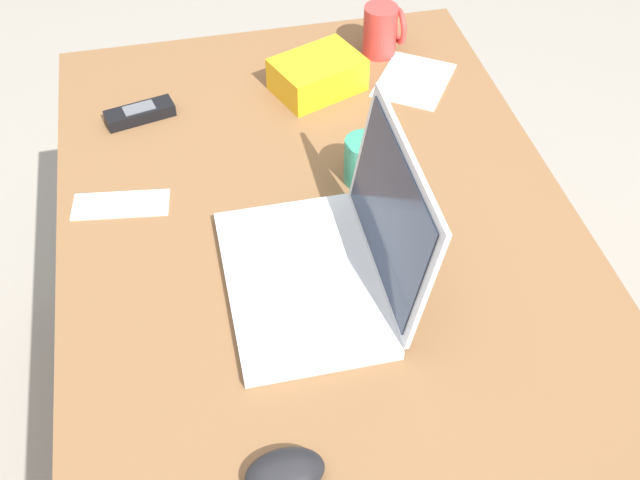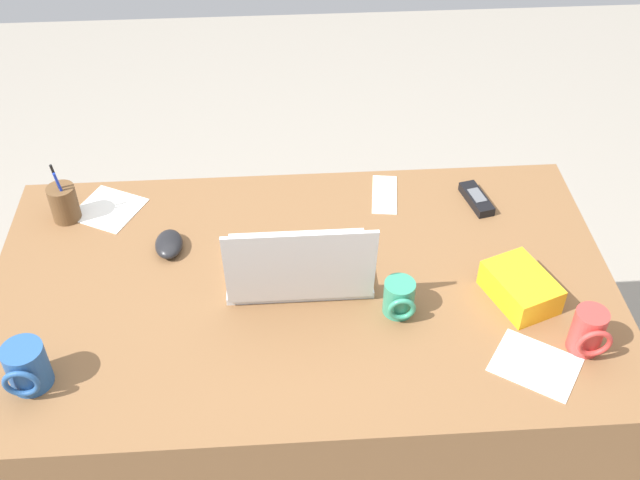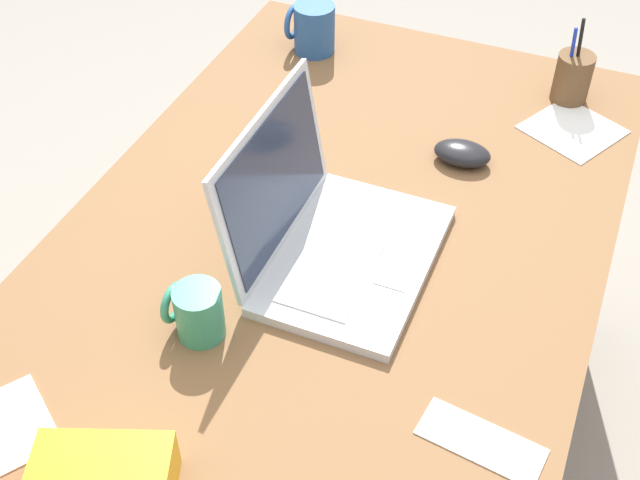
{
  "view_description": "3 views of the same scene",
  "coord_description": "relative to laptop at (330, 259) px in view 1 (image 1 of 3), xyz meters",
  "views": [
    {
      "loc": [
        0.8,
        -0.2,
        1.68
      ],
      "look_at": [
        0.0,
        -0.03,
        0.83
      ],
      "focal_mm": 44.33,
      "sensor_mm": 36.0,
      "label": 1
    },
    {
      "loc": [
        0.05,
        1.29,
        2.02
      ],
      "look_at": [
        -0.04,
        -0.03,
        0.85
      ],
      "focal_mm": 43.21,
      "sensor_mm": 36.0,
      "label": 2
    },
    {
      "loc": [
        -0.87,
        -0.36,
        1.68
      ],
      "look_at": [
        -0.03,
        -0.01,
        0.81
      ],
      "focal_mm": 46.56,
      "sensor_mm": 36.0,
      "label": 3
    }
  ],
  "objects": [
    {
      "name": "coffee_mug_spare",
      "position": [
        -0.6,
        0.25,
        0.0
      ],
      "size": [
        0.08,
        0.08,
        0.11
      ],
      "color": "#C63833",
      "rests_on": "desk"
    },
    {
      "name": "snack_bag",
      "position": [
        -0.5,
        0.09,
        -0.02
      ],
      "size": [
        0.17,
        0.2,
        0.07
      ],
      "primitive_type": "cube",
      "rotation": [
        0.0,
        0.0,
        0.37
      ],
      "color": "#F2AD19",
      "rests_on": "desk"
    },
    {
      "name": "computer_mouse",
      "position": [
        0.32,
        -0.13,
        -0.03
      ],
      "size": [
        0.07,
        0.11,
        0.04
      ],
      "primitive_type": "ellipsoid",
      "rotation": [
        0.0,
        0.0,
        0.04
      ],
      "color": "black",
      "rests_on": "desk"
    },
    {
      "name": "desk",
      "position": [
        -0.01,
        0.01,
        -0.42
      ],
      "size": [
        1.48,
        0.87,
        0.74
      ],
      "primitive_type": "cube",
      "color": "brown",
      "rests_on": "ground"
    },
    {
      "name": "cordless_phone",
      "position": [
        -0.48,
        -0.26,
        -0.04
      ],
      "size": [
        0.07,
        0.14,
        0.03
      ],
      "color": "black",
      "rests_on": "desk"
    },
    {
      "name": "coffee_mug_white",
      "position": [
        -0.22,
        0.11,
        -0.01
      ],
      "size": [
        0.07,
        0.08,
        0.09
      ],
      "color": "#338C6B",
      "rests_on": "desk"
    },
    {
      "name": "paper_note_right",
      "position": [
        -0.49,
        0.29,
        -0.05
      ],
      "size": [
        0.22,
        0.21,
        0.0
      ],
      "primitive_type": "cube",
      "rotation": [
        0.0,
        0.0,
        -0.6
      ],
      "color": "white",
      "rests_on": "desk"
    },
    {
      "name": "paper_note_near_laptop",
      "position": [
        -0.24,
        -0.31,
        -0.05
      ],
      "size": [
        0.09,
        0.17,
        0.0
      ],
      "primitive_type": "cube",
      "rotation": [
        0.0,
        0.0,
        -0.13
      ],
      "color": "white",
      "rests_on": "desk"
    },
    {
      "name": "laptop",
      "position": [
        0.0,
        0.0,
        0.0
      ],
      "size": [
        0.34,
        0.27,
        0.24
      ],
      "color": "silver",
      "rests_on": "desk"
    }
  ]
}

